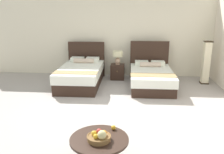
% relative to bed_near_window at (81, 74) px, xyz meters
% --- Properties ---
extents(ground_plane, '(10.08, 10.32, 0.02)m').
position_rel_bed_near_window_xyz_m(ground_plane, '(1.08, -2.04, -0.33)').
color(ground_plane, '#A19A95').
extents(wall_back, '(10.08, 0.12, 2.78)m').
position_rel_bed_near_window_xyz_m(wall_back, '(1.08, 1.32, 1.06)').
color(wall_back, silver).
rests_on(wall_back, ground).
extents(bed_near_window, '(1.27, 2.22, 1.21)m').
position_rel_bed_near_window_xyz_m(bed_near_window, '(0.00, 0.00, 0.00)').
color(bed_near_window, '#301F17').
rests_on(bed_near_window, ground).
extents(bed_near_corner, '(1.29, 2.08, 1.26)m').
position_rel_bed_near_window_xyz_m(bed_near_corner, '(2.15, 0.01, -0.02)').
color(bed_near_corner, '#301F17').
rests_on(bed_near_corner, ground).
extents(nightstand, '(0.45, 0.46, 0.50)m').
position_rel_bed_near_window_xyz_m(nightstand, '(1.08, 0.73, -0.07)').
color(nightstand, '#301F17').
rests_on(nightstand, ground).
extents(table_lamp, '(0.33, 0.33, 0.45)m').
position_rel_bed_near_window_xyz_m(table_lamp, '(1.08, 0.75, 0.47)').
color(table_lamp, tan).
rests_on(table_lamp, nightstand).
extents(coffee_table, '(0.88, 0.88, 0.43)m').
position_rel_bed_near_window_xyz_m(coffee_table, '(1.12, -3.95, -0.00)').
color(coffee_table, '#301F17').
rests_on(coffee_table, ground).
extents(fruit_bowl, '(0.36, 0.36, 0.19)m').
position_rel_bed_near_window_xyz_m(fruit_bowl, '(1.13, -4.01, 0.17)').
color(fruit_bowl, brown).
rests_on(fruit_bowl, coffee_table).
extents(loose_apple, '(0.07, 0.07, 0.07)m').
position_rel_bed_near_window_xyz_m(loose_apple, '(1.31, -3.66, 0.15)').
color(loose_apple, gold).
rests_on(loose_apple, coffee_table).
extents(floor_lamp_corner, '(0.25, 0.25, 1.34)m').
position_rel_bed_near_window_xyz_m(floor_lamp_corner, '(3.87, 0.47, 0.34)').
color(floor_lamp_corner, black).
rests_on(floor_lamp_corner, ground).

